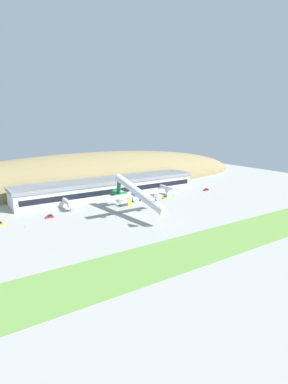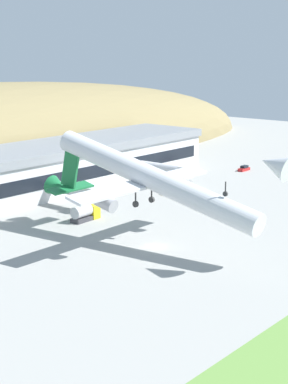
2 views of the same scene
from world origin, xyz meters
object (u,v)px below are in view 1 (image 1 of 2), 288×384
(jetway_0, at_px, (68,203))
(service_car_3, at_px, (50,217))
(service_car_2, at_px, (165,197))
(fuel_truck, at_px, (125,203))
(terminal_building, at_px, (110,186))
(traffic_cone_0, at_px, (25,226))
(jetway_2, at_px, (169,189))
(service_car_0, at_px, (206,190))
(jetway_1, at_px, (126,195))
(cargo_airplane, at_px, (137,193))

(jetway_0, distance_m, service_car_3, 15.57)
(service_car_2, relative_size, fuel_truck, 0.61)
(terminal_building, bearing_deg, fuel_truck, -98.35)
(traffic_cone_0, bearing_deg, fuel_truck, 6.60)
(fuel_truck, relative_size, traffic_cone_0, 11.64)
(jetway_0, distance_m, jetway_2, 66.74)
(service_car_0, relative_size, traffic_cone_0, 7.13)
(jetway_2, relative_size, fuel_truck, 2.35)
(service_car_2, xyz_separation_m, traffic_cone_0, (-84.63, -7.55, -0.30))
(jetway_1, height_order, jetway_2, same)
(jetway_1, bearing_deg, terminal_building, 96.16)
(service_car_3, distance_m, fuel_truck, 41.99)
(jetway_0, bearing_deg, service_car_3, -145.96)
(jetway_0, xyz_separation_m, fuel_truck, (29.37, -9.50, -2.43))
(terminal_building, height_order, jetway_2, terminal_building)
(terminal_building, xyz_separation_m, fuel_truck, (-3.90, -26.58, -4.66))
(terminal_building, bearing_deg, cargo_airplane, -99.24)
(service_car_3, xyz_separation_m, fuel_truck, (41.97, -0.99, 0.92))
(cargo_airplane, relative_size, traffic_cone_0, 90.43)
(service_car_0, relative_size, fuel_truck, 0.61)
(service_car_2, bearing_deg, fuel_truck, -177.73)
(traffic_cone_0, bearing_deg, service_car_0, 4.40)
(terminal_building, height_order, jetway_0, terminal_building)
(jetway_2, height_order, service_car_2, jetway_2)
(service_car_0, height_order, service_car_2, service_car_0)
(service_car_3, distance_m, traffic_cone_0, 15.07)
(traffic_cone_0, bearing_deg, service_car_3, 29.25)
(jetway_0, distance_m, jetway_1, 35.22)
(jetway_0, height_order, cargo_airplane, cargo_airplane)
(service_car_2, distance_m, traffic_cone_0, 84.97)
(traffic_cone_0, bearing_deg, jetway_1, 13.80)
(jetway_2, xyz_separation_m, cargo_airplane, (-40.92, -27.25, 7.57))
(service_car_3, bearing_deg, fuel_truck, -1.35)
(jetway_0, relative_size, jetway_2, 0.81)
(terminal_building, distance_m, jetway_0, 37.47)
(jetway_0, xyz_separation_m, jetway_2, (66.72, -1.62, 0.00))
(service_car_0, xyz_separation_m, traffic_cone_0, (-121.20, -9.33, -0.33))
(cargo_airplane, xyz_separation_m, service_car_2, (33.09, 20.54, -10.99))
(service_car_2, bearing_deg, jetway_2, 40.58)
(jetway_0, bearing_deg, service_car_2, -8.05)
(jetway_2, bearing_deg, fuel_truck, -168.09)
(cargo_airplane, bearing_deg, service_car_0, 17.77)
(fuel_truck, bearing_deg, service_car_3, 178.65)
(terminal_building, relative_size, jetway_2, 7.57)
(cargo_airplane, relative_size, service_car_3, 13.49)
(service_car_3, height_order, fuel_truck, fuel_truck)
(service_car_2, relative_size, service_car_3, 1.05)
(jetway_0, bearing_deg, jetway_1, -1.46)
(jetway_2, relative_size, cargo_airplane, 0.30)
(terminal_building, bearing_deg, service_car_2, -44.77)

